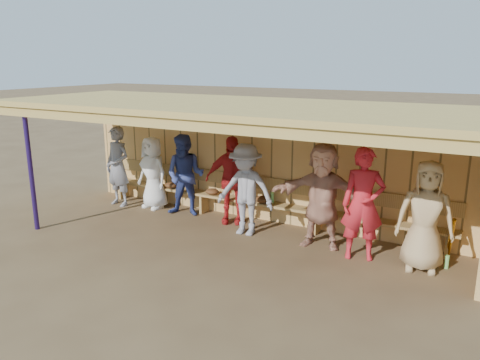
% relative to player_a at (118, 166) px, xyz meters
% --- Properties ---
extents(ground, '(90.00, 90.00, 0.00)m').
position_rel_player_a_xyz_m(ground, '(3.29, -0.60, -0.90)').
color(ground, brown).
rests_on(ground, ground).
extents(player_a, '(0.70, 0.50, 1.81)m').
position_rel_player_a_xyz_m(player_a, '(0.00, 0.00, 0.00)').
color(player_a, gray).
rests_on(player_a, ground).
extents(player_b, '(0.86, 0.63, 1.62)m').
position_rel_player_a_xyz_m(player_b, '(0.83, 0.21, -0.10)').
color(player_b, white).
rests_on(player_b, ground).
extents(player_c, '(0.99, 0.85, 1.74)m').
position_rel_player_a_xyz_m(player_c, '(1.75, 0.15, -0.03)').
color(player_c, '#314089').
rests_on(player_c, ground).
extents(player_d, '(1.13, 0.79, 1.79)m').
position_rel_player_a_xyz_m(player_d, '(2.84, 0.21, -0.01)').
color(player_d, red).
rests_on(player_d, ground).
extents(player_e, '(1.16, 0.71, 1.75)m').
position_rel_player_a_xyz_m(player_e, '(3.40, -0.23, -0.03)').
color(player_e, gray).
rests_on(player_e, ground).
extents(player_f, '(1.79, 0.76, 1.87)m').
position_rel_player_a_xyz_m(player_f, '(4.85, -0.12, 0.03)').
color(player_f, tan).
rests_on(player_f, ground).
extents(player_g, '(0.79, 0.64, 1.88)m').
position_rel_player_a_xyz_m(player_g, '(5.61, -0.29, 0.04)').
color(player_g, red).
rests_on(player_g, ground).
extents(player_h, '(0.94, 0.69, 1.76)m').
position_rel_player_a_xyz_m(player_h, '(6.58, -0.25, -0.02)').
color(player_h, tan).
rests_on(player_h, ground).
extents(dugout_structure, '(8.80, 3.20, 2.50)m').
position_rel_player_a_xyz_m(dugout_structure, '(3.68, 0.09, 0.79)').
color(dugout_structure, tan).
rests_on(dugout_structure, ground).
extents(bench, '(7.60, 0.34, 0.93)m').
position_rel_player_a_xyz_m(bench, '(3.29, 0.52, -0.38)').
color(bench, '#AE884A').
rests_on(bench, ground).
extents(dugout_equipment, '(6.00, 0.62, 0.80)m').
position_rel_player_a_xyz_m(dugout_equipment, '(3.06, 0.39, -0.41)').
color(dugout_equipment, '#C78517').
rests_on(dugout_equipment, ground).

